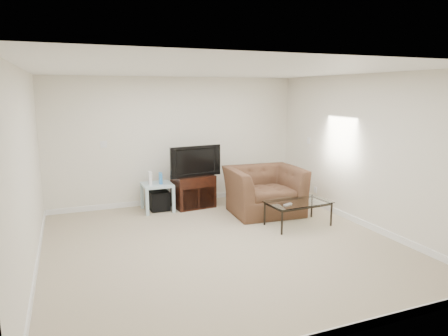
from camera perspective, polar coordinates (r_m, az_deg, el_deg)
name	(u,v)px	position (r m, az deg, el deg)	size (l,w,h in m)	color
floor	(222,244)	(5.98, -0.24, -10.87)	(5.00, 5.00, 0.00)	tan
ceiling	(222,70)	(5.57, -0.26, 13.79)	(5.00, 5.00, 0.00)	white
wall_back	(177,141)	(8.00, -6.78, 3.85)	(5.00, 0.02, 2.50)	silver
wall_left	(27,174)	(5.29, -26.37, -0.79)	(0.02, 5.00, 2.50)	silver
wall_right	(364,151)	(6.94, 19.37, 2.25)	(0.02, 5.00, 2.50)	silver
plate_back	(104,144)	(7.75, -16.82, 3.24)	(0.12, 0.02, 0.12)	white
plate_right_switch	(309,141)	(8.20, 12.01, 3.85)	(0.02, 0.09, 0.13)	white
plate_right_outlet	(315,190)	(8.12, 12.91, -3.07)	(0.02, 0.08, 0.12)	white
tv_stand	(193,191)	(7.80, -4.40, -3.30)	(0.75, 0.52, 0.63)	black
dvd_player	(194,181)	(7.71, -4.30, -1.86)	(0.46, 0.32, 0.06)	black
television	(194,161)	(7.64, -4.37, 1.07)	(0.95, 0.19, 0.59)	black
side_table	(157,197)	(7.64, -9.49, -4.12)	(0.54, 0.54, 0.52)	silver
subwoofer	(159,201)	(7.69, -9.27, -4.61)	(0.35, 0.35, 0.35)	black
game_console	(150,178)	(7.50, -10.51, -1.44)	(0.05, 0.17, 0.24)	white
game_case	(161,178)	(7.55, -9.05, -1.45)	(0.05, 0.15, 0.21)	#337FCC
recliner	(264,183)	(7.38, 5.79, -2.10)	(1.30, 0.84, 1.14)	#4B3C22
coffee_table	(298,214)	(6.84, 10.51, -6.42)	(1.05, 0.60, 0.41)	black
remote	(288,204)	(6.56, 9.10, -5.14)	(0.16, 0.05, 0.02)	#B2B2B7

